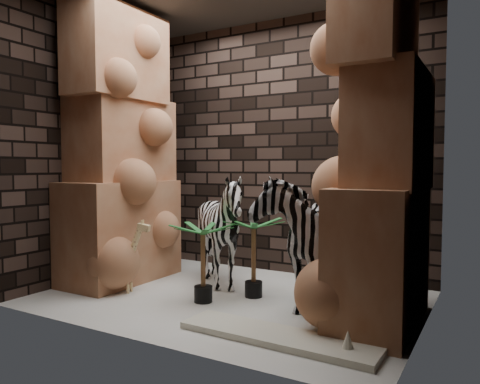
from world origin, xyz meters
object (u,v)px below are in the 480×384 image
Objects in this scene: palm_front at (254,257)px; palm_back at (203,262)px; giraffe_toy at (120,255)px; surfboard at (277,336)px; zebra_left at (221,237)px; zebra_right at (302,228)px.

palm_back is at bearing -130.38° from palm_front.
palm_front is (1.24, 0.51, 0.01)m from giraffe_toy.
surfboard is at bearing -28.27° from giraffe_toy.
palm_front is at bearing 128.59° from surfboard.
giraffe_toy is at bearing -171.95° from palm_back.
zebra_left is 1.60m from surfboard.
palm_front reaches higher than palm_back.
palm_front is at bearing -20.47° from zebra_left.
giraffe_toy is (-1.73, -0.54, -0.32)m from zebra_right.
surfboard is (0.99, -0.50, -0.35)m from palm_back.
zebra_right reaches higher than palm_front.
giraffe_toy is 1.98m from surfboard.
palm_back is at bearing 154.86° from surfboard.
zebra_left is 0.56m from palm_back.
palm_front is (0.45, -0.14, -0.14)m from zebra_left.
surfboard is (1.91, -0.37, -0.35)m from giraffe_toy.
palm_front is at bearing 171.66° from zebra_right.
palm_front is 1.17m from surfboard.
palm_front is (-0.49, -0.03, -0.31)m from zebra_right.
zebra_left is 1.55× the size of giraffe_toy.
zebra_left reaches higher than giraffe_toy.
giraffe_toy is 0.93m from palm_back.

